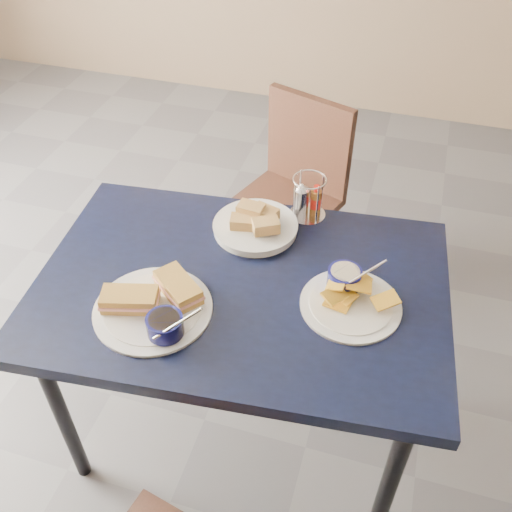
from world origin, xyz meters
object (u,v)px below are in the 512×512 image
(chair_far, at_px, (289,181))
(sandwich_plate, at_px, (156,305))
(plantain_plate, at_px, (348,293))
(dining_table, at_px, (241,302))
(condiment_caddy, at_px, (307,200))
(bread_basket, at_px, (256,225))

(chair_far, relative_size, sandwich_plate, 2.56)
(plantain_plate, bearing_deg, chair_far, 112.73)
(chair_far, relative_size, plantain_plate, 3.11)
(dining_table, height_order, plantain_plate, plantain_plate)
(plantain_plate, distance_m, condiment_caddy, 0.37)
(chair_far, bearing_deg, condiment_caddy, -72.01)
(chair_far, bearing_deg, dining_table, -84.67)
(bread_basket, height_order, condiment_caddy, condiment_caddy)
(condiment_caddy, bearing_deg, chair_far, 107.99)
(dining_table, bearing_deg, sandwich_plate, -137.66)
(bread_basket, bearing_deg, chair_far, 94.89)
(chair_far, distance_m, sandwich_plate, 1.11)
(sandwich_plate, height_order, bread_basket, sandwich_plate)
(sandwich_plate, relative_size, bread_basket, 1.29)
(dining_table, xyz_separation_m, chair_far, (-0.08, 0.90, -0.21))
(chair_far, height_order, bread_basket, bread_basket)
(plantain_plate, height_order, condiment_caddy, condiment_caddy)
(dining_table, height_order, chair_far, chair_far)
(chair_far, xyz_separation_m, condiment_caddy, (0.18, -0.56, 0.34))
(plantain_plate, distance_m, bread_basket, 0.37)
(dining_table, height_order, condiment_caddy, condiment_caddy)
(chair_far, distance_m, bread_basket, 0.75)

